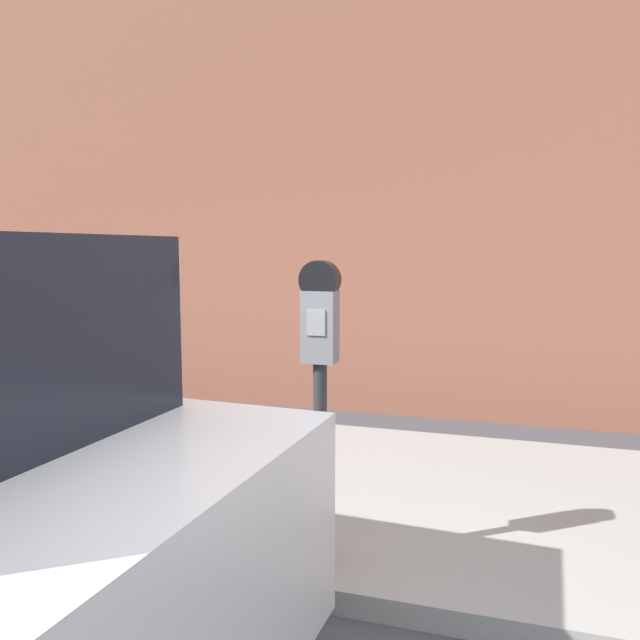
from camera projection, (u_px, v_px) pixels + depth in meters
The scene contains 3 objects.
sidewalk at pixel (312, 487), 4.56m from camera, with size 24.00×2.80×0.13m.
building_facade at pixel (385, 137), 6.63m from camera, with size 24.00×0.30×5.96m.
parking_meter at pixel (320, 361), 3.22m from camera, with size 0.20×0.14×1.61m.
Camera 1 is at (1.35, -1.98, 1.80)m, focal length 35.00 mm.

